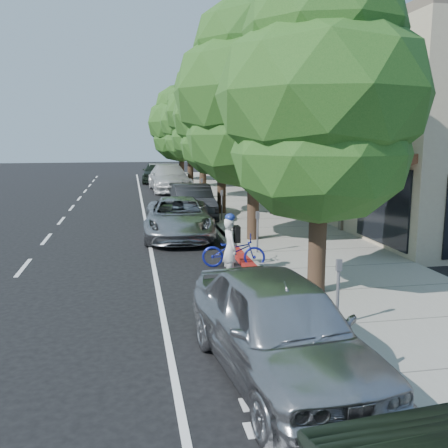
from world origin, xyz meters
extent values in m
plane|color=black|center=(0.00, 0.00, 0.00)|extent=(120.00, 120.00, 0.00)
cube|color=gray|center=(2.30, 8.00, 0.07)|extent=(4.60, 56.00, 0.15)
cube|color=#9E998E|center=(0.00, 8.00, 0.07)|extent=(0.30, 56.00, 0.15)
cube|color=maroon|center=(0.00, 1.00, 0.07)|extent=(0.32, 4.00, 0.15)
cube|color=#B5A98B|center=(9.60, 18.00, 3.50)|extent=(10.00, 36.00, 7.00)
cylinder|color=black|center=(0.90, -2.00, 1.27)|extent=(0.40, 0.40, 2.55)
ellipsoid|color=#144515|center=(0.90, -2.00, 3.27)|extent=(3.93, 3.93, 3.14)
ellipsoid|color=#144515|center=(0.90, -2.00, 4.51)|extent=(4.62, 4.62, 3.70)
ellipsoid|color=#144515|center=(0.90, -2.00, 5.82)|extent=(3.46, 3.46, 2.77)
cylinder|color=black|center=(0.90, 4.00, 1.43)|extent=(0.40, 0.40, 2.86)
ellipsoid|color=#144515|center=(0.90, 4.00, 3.67)|extent=(4.59, 4.59, 3.67)
ellipsoid|color=#144515|center=(0.90, 4.00, 5.06)|extent=(5.40, 5.40, 4.32)
ellipsoid|color=#144515|center=(0.90, 4.00, 6.53)|extent=(4.05, 4.05, 3.24)
cylinder|color=black|center=(0.90, 10.00, 1.28)|extent=(0.40, 0.40, 2.57)
ellipsoid|color=#144515|center=(0.90, 10.00, 3.30)|extent=(3.82, 3.82, 3.05)
ellipsoid|color=#144515|center=(0.90, 10.00, 4.55)|extent=(4.49, 4.49, 3.59)
ellipsoid|color=#144515|center=(0.90, 10.00, 5.87)|extent=(3.37, 3.37, 2.69)
cylinder|color=black|center=(0.90, 16.00, 1.40)|extent=(0.40, 0.40, 2.80)
ellipsoid|color=#144515|center=(0.90, 16.00, 3.59)|extent=(3.63, 3.63, 2.90)
ellipsoid|color=#144515|center=(0.90, 16.00, 4.95)|extent=(4.27, 4.27, 3.41)
ellipsoid|color=#144515|center=(0.90, 16.00, 6.39)|extent=(3.20, 3.20, 2.56)
cylinder|color=black|center=(0.90, 22.00, 1.31)|extent=(0.40, 0.40, 2.62)
ellipsoid|color=#144515|center=(0.90, 22.00, 3.37)|extent=(3.59, 3.59, 2.87)
ellipsoid|color=#144515|center=(0.90, 22.00, 4.64)|extent=(4.22, 4.22, 3.38)
ellipsoid|color=#144515|center=(0.90, 22.00, 5.99)|extent=(3.16, 3.16, 2.53)
cylinder|color=black|center=(0.90, 28.00, 1.33)|extent=(0.40, 0.40, 2.65)
ellipsoid|color=#144515|center=(0.90, 28.00, 3.41)|extent=(4.62, 4.62, 3.70)
ellipsoid|color=#144515|center=(0.90, 28.00, 4.70)|extent=(5.44, 5.44, 4.35)
ellipsoid|color=#144515|center=(0.90, 28.00, 6.07)|extent=(4.08, 4.08, 3.26)
imported|color=silver|center=(-0.70, -0.04, 0.79)|extent=(0.44, 0.62, 1.58)
imported|color=navy|center=(-0.40, 0.97, 0.46)|extent=(1.86, 1.00, 0.93)
imported|color=#A4A5A9|center=(-1.51, 5.50, 0.71)|extent=(2.70, 5.29, 1.43)
imported|color=black|center=(-0.50, 9.47, 0.75)|extent=(1.64, 4.59, 1.51)
imported|color=#BBBBBB|center=(-0.65, 21.00, 0.88)|extent=(2.76, 6.19, 1.76)
imported|color=black|center=(-1.19, 27.52, 0.83)|extent=(2.47, 5.04, 1.65)
imported|color=#A8A8AD|center=(-1.03, -5.50, 0.80)|extent=(2.40, 4.89, 1.60)
imported|color=black|center=(3.26, 9.29, 1.11)|extent=(0.98, 0.79, 1.91)
camera|label=1|loc=(-3.15, -12.33, 3.64)|focal=40.00mm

